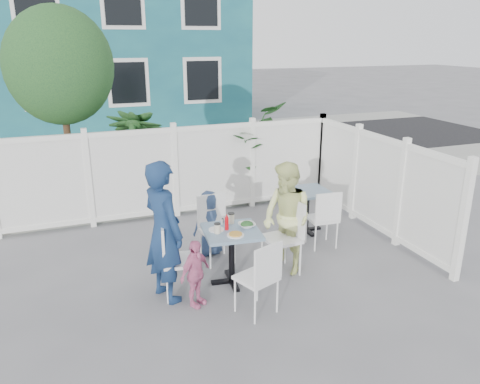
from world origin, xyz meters
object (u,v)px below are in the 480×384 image
object	(u,v)px
main_table	(232,242)
woman	(287,219)
boy	(210,223)
chair_back	(215,223)
chair_left	(174,254)
man	(164,232)
spare_table	(307,200)
chair_right	(287,231)
chair_near	(261,273)
toddler	(195,274)

from	to	relation	value
main_table	woman	xyz separation A→B (m)	(0.80, 0.06, 0.19)
woman	boy	xyz separation A→B (m)	(-0.82, 0.85, -0.27)
main_table	chair_back	size ratio (longest dim) A/B	0.81
chair_left	man	bearing A→B (deg)	-78.54
spare_table	chair_back	xyz separation A→B (m)	(-1.72, -0.45, 0.01)
chair_right	chair_near	xyz separation A→B (m)	(-0.74, -0.87, -0.06)
chair_right	man	world-z (taller)	man
main_table	chair_back	world-z (taller)	chair_back
chair_right	boy	bearing A→B (deg)	38.44
main_table	toddler	xyz separation A→B (m)	(-0.59, -0.37, -0.15)
chair_near	boy	size ratio (longest dim) A/B	0.94
man	chair_left	bearing A→B (deg)	-110.70
chair_back	man	distance (m)	1.22
chair_right	toddler	world-z (taller)	chair_right
chair_near	toddler	size ratio (longest dim) A/B	1.09
chair_back	toddler	bearing A→B (deg)	55.59
chair_back	woman	bearing A→B (deg)	133.84
chair_right	chair_back	bearing A→B (deg)	44.22
chair_near	boy	bearing A→B (deg)	71.30
chair_back	chair_near	world-z (taller)	chair_back
man	woman	world-z (taller)	man
woman	boy	size ratio (longest dim) A/B	1.56
man	boy	distance (m)	1.35
chair_right	toddler	distance (m)	1.46
spare_table	toddler	world-z (taller)	toddler
main_table	chair_right	distance (m)	0.80
main_table	chair_right	xyz separation A→B (m)	(0.80, 0.04, 0.02)
main_table	chair_right	size ratio (longest dim) A/B	0.76
chair_left	spare_table	bearing A→B (deg)	127.38
toddler	chair_back	bearing A→B (deg)	26.45
main_table	chair_left	world-z (taller)	chair_left
main_table	boy	bearing A→B (deg)	91.27
chair_near	chair_right	bearing A→B (deg)	28.22
man	toddler	bearing A→B (deg)	-158.57
main_table	chair_near	xyz separation A→B (m)	(0.06, -0.84, -0.04)
main_table	boy	world-z (taller)	boy
toddler	boy	bearing A→B (deg)	30.78
main_table	chair_left	xyz separation A→B (m)	(-0.77, -0.06, -0.01)
chair_right	man	bearing A→B (deg)	88.45
chair_right	woman	xyz separation A→B (m)	(-0.00, 0.02, 0.17)
main_table	toddler	distance (m)	0.71
main_table	spare_table	distance (m)	2.09
chair_near	man	distance (m)	1.26
chair_left	boy	xyz separation A→B (m)	(0.75, 0.97, -0.07)
woman	main_table	bearing A→B (deg)	-101.18
chair_right	woman	world-z (taller)	woman
chair_left	woman	distance (m)	1.59
spare_table	boy	world-z (taller)	boy
spare_table	woman	distance (m)	1.46
woman	toddler	world-z (taller)	woman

